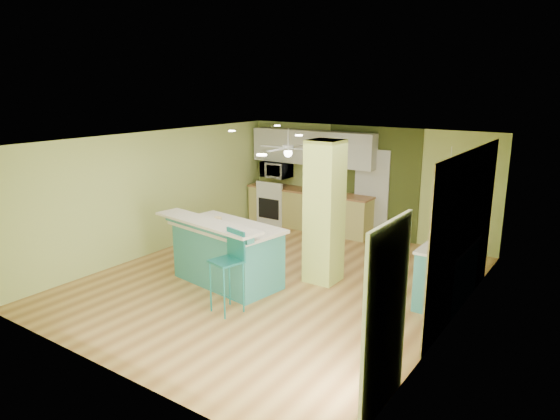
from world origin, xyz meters
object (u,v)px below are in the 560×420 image
object	(u,v)px
side_counter	(447,271)
peninsula	(227,253)
bar_stool	(231,258)
fruit_bowl	(328,192)
canister	(218,221)

from	to	relation	value
side_counter	peninsula	bearing A→B (deg)	-156.92
peninsula	bar_stool	distance (m)	1.16
fruit_bowl	peninsula	bearing A→B (deg)	-89.05
side_counter	canister	xyz separation A→B (m)	(-3.48, -1.53, 0.63)
bar_stool	side_counter	size ratio (longest dim) A/B	0.85
peninsula	canister	bearing A→B (deg)	-130.68
peninsula	fruit_bowl	bearing A→B (deg)	99.34
fruit_bowl	bar_stool	bearing A→B (deg)	-79.40
peninsula	bar_stool	xyz separation A→B (m)	(0.78, -0.81, 0.30)
peninsula	side_counter	xyz separation A→B (m)	(3.38, 1.44, -0.07)
peninsula	canister	xyz separation A→B (m)	(-0.10, -0.09, 0.57)
fruit_bowl	canister	size ratio (longest dim) A/B	1.81
bar_stool	canister	bearing A→B (deg)	154.11
side_counter	fruit_bowl	world-z (taller)	fruit_bowl
canister	side_counter	bearing A→B (deg)	23.69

